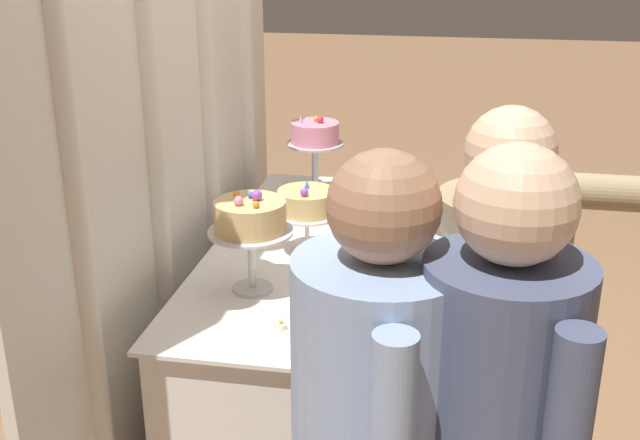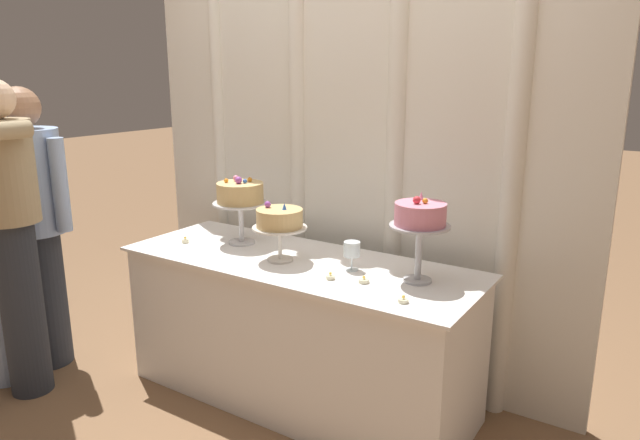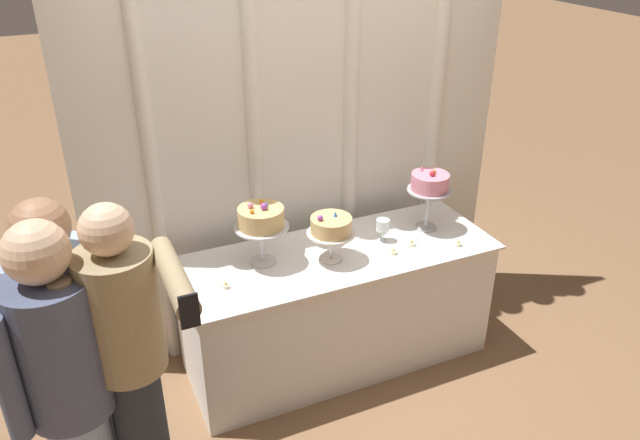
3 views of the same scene
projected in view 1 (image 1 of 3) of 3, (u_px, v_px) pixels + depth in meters
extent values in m
plane|color=#846042|center=(322.00, 407.00, 3.44)|extent=(24.00, 24.00, 0.00)
cube|color=white|center=(175.00, 105.00, 3.06)|extent=(2.67, 0.04, 2.65)
cylinder|color=white|center=(71.00, 175.00, 2.22)|extent=(0.08, 0.08, 2.65)
cylinder|color=white|center=(150.00, 125.00, 2.77)|extent=(0.09, 0.09, 2.65)
cylinder|color=white|center=(205.00, 91.00, 3.33)|extent=(0.10, 0.10, 2.65)
cylinder|color=white|center=(243.00, 66.00, 3.89)|extent=(0.10, 0.10, 2.65)
cube|color=white|center=(299.00, 330.00, 3.32)|extent=(1.80, 0.63, 0.75)
cube|color=white|center=(298.00, 247.00, 3.19)|extent=(1.85, 0.68, 0.01)
cylinder|color=silver|center=(253.00, 288.00, 2.80)|extent=(0.14, 0.14, 0.01)
cylinder|color=silver|center=(252.00, 260.00, 2.76)|extent=(0.03, 0.03, 0.21)
cylinder|color=silver|center=(251.00, 232.00, 2.72)|extent=(0.30, 0.30, 0.01)
cylinder|color=#DBB775|center=(250.00, 216.00, 2.70)|extent=(0.25, 0.25, 0.11)
sphere|color=blue|center=(251.00, 195.00, 2.71)|extent=(0.02, 0.02, 0.02)
sphere|color=orange|center=(236.00, 195.00, 2.71)|extent=(0.02, 0.02, 0.02)
sphere|color=pink|center=(238.00, 201.00, 2.64)|extent=(0.03, 0.03, 0.03)
sphere|color=orange|center=(256.00, 205.00, 2.62)|extent=(0.02, 0.02, 0.02)
sphere|color=purple|center=(257.00, 195.00, 2.68)|extent=(0.04, 0.04, 0.04)
cylinder|color=silver|center=(307.00, 252.00, 3.11)|extent=(0.13, 0.13, 0.01)
cylinder|color=silver|center=(307.00, 233.00, 3.08)|extent=(0.02, 0.02, 0.15)
cylinder|color=silver|center=(307.00, 213.00, 3.05)|extent=(0.27, 0.27, 0.01)
cylinder|color=#DBB775|center=(307.00, 201.00, 3.03)|extent=(0.23, 0.23, 0.09)
cone|color=blue|center=(307.00, 184.00, 3.04)|extent=(0.02, 0.02, 0.03)
sphere|color=purple|center=(304.00, 192.00, 2.95)|extent=(0.03, 0.03, 0.03)
cylinder|color=#B2B2B7|center=(315.00, 194.00, 3.76)|extent=(0.13, 0.13, 0.01)
cylinder|color=#B2B2B7|center=(315.00, 169.00, 3.72)|extent=(0.03, 0.03, 0.24)
cylinder|color=#B2B2B7|center=(315.00, 144.00, 3.67)|extent=(0.27, 0.27, 0.01)
cylinder|color=pink|center=(315.00, 133.00, 3.65)|extent=(0.23, 0.23, 0.10)
sphere|color=orange|center=(316.00, 119.00, 3.65)|extent=(0.02, 0.02, 0.02)
cone|color=pink|center=(301.00, 119.00, 3.61)|extent=(0.03, 0.03, 0.04)
sphere|color=#DB333D|center=(320.00, 119.00, 3.62)|extent=(0.03, 0.03, 0.03)
cylinder|color=silver|center=(308.00, 219.00, 3.46)|extent=(0.06, 0.06, 0.00)
cylinder|color=silver|center=(308.00, 212.00, 3.45)|extent=(0.01, 0.01, 0.06)
cylinder|color=silver|center=(307.00, 197.00, 3.42)|extent=(0.08, 0.08, 0.07)
cylinder|color=beige|center=(281.00, 326.00, 2.53)|extent=(0.04, 0.04, 0.02)
sphere|color=#F9CC4C|center=(281.00, 321.00, 2.52)|extent=(0.01, 0.01, 0.01)
cylinder|color=beige|center=(343.00, 221.00, 3.41)|extent=(0.04, 0.04, 0.02)
sphere|color=#F9CC4C|center=(343.00, 217.00, 3.41)|extent=(0.01, 0.01, 0.01)
cylinder|color=beige|center=(339.00, 209.00, 3.56)|extent=(0.05, 0.05, 0.02)
sphere|color=#F9CC4C|center=(339.00, 206.00, 3.55)|extent=(0.01, 0.01, 0.01)
cylinder|color=beige|center=(370.00, 194.00, 3.76)|extent=(0.04, 0.04, 0.02)
sphere|color=#F9CC4C|center=(370.00, 190.00, 3.76)|extent=(0.01, 0.01, 0.01)
cylinder|color=#93ADD6|center=(378.00, 387.00, 1.63)|extent=(0.43, 0.43, 0.58)
sphere|color=#A37556|center=(384.00, 207.00, 1.49)|extent=(0.22, 0.22, 0.22)
cylinder|color=#93ADD6|center=(368.00, 336.00, 1.84)|extent=(0.08, 0.08, 0.51)
cylinder|color=#4C5675|center=(498.00, 395.00, 1.57)|extent=(0.45, 0.45, 0.58)
sphere|color=beige|center=(516.00, 204.00, 1.42)|extent=(0.23, 0.23, 0.23)
cube|color=#664C84|center=(577.00, 390.00, 1.53)|extent=(0.03, 0.03, 0.37)
cylinder|color=#4C5675|center=(446.00, 348.00, 1.75)|extent=(0.08, 0.08, 0.51)
cylinder|color=#9E8966|center=(497.00, 304.00, 1.75)|extent=(0.36, 0.36, 0.51)
sphere|color=beige|center=(511.00, 152.00, 1.63)|extent=(0.19, 0.19, 0.19)
cylinder|color=#9E8966|center=(524.00, 350.00, 1.58)|extent=(0.08, 0.08, 0.45)
cylinder|color=#9E8966|center=(581.00, 191.00, 1.81)|extent=(0.08, 0.45, 0.08)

